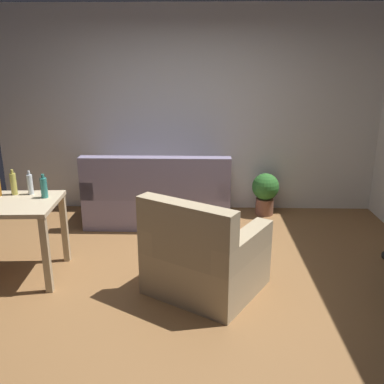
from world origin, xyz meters
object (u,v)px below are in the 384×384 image
(armchair, at_px, (203,258))
(potted_plant, at_px, (265,191))
(bottle_squat, at_px, (13,184))
(bottle_clear, at_px, (30,184))
(couch, at_px, (158,199))
(bottle_tall, at_px, (44,187))

(armchair, bearing_deg, potted_plant, -81.05)
(bottle_squat, bearing_deg, bottle_clear, 5.71)
(couch, xyz_separation_m, bottle_squat, (-1.26, -1.25, 0.56))
(bottle_squat, bearing_deg, bottle_tall, -14.66)
(couch, height_order, potted_plant, couch)
(bottle_squat, bearing_deg, armchair, -13.47)
(armchair, height_order, bottle_tall, bottle_tall)
(bottle_clear, bearing_deg, bottle_tall, -30.44)
(couch, bearing_deg, potted_plant, -167.50)
(couch, distance_m, bottle_clear, 1.74)
(potted_plant, bearing_deg, couch, -167.50)
(couch, bearing_deg, bottle_clear, 48.03)
(potted_plant, distance_m, bottle_tall, 2.91)
(couch, xyz_separation_m, bottle_tall, (-0.93, -1.33, 0.55))
(bottle_squat, distance_m, bottle_clear, 0.16)
(armchair, relative_size, bottle_squat, 4.81)
(couch, distance_m, bottle_squat, 1.86)
(bottle_squat, height_order, bottle_clear, bottle_squat)
(couch, relative_size, potted_plant, 3.16)
(couch, distance_m, bottle_tall, 1.72)
(bottle_tall, bearing_deg, potted_plant, 35.05)
(couch, relative_size, bottle_clear, 7.65)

